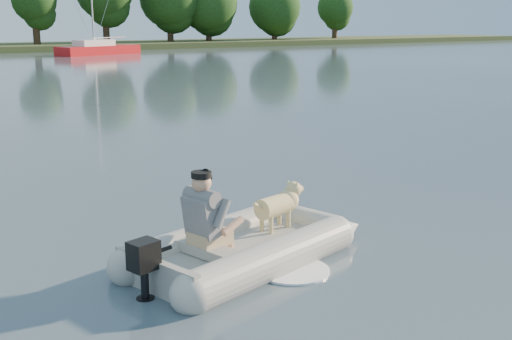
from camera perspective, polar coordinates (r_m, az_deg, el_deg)
water at (r=8.67m, az=3.69°, el=-7.75°), size 160.00×160.00×0.00m
dinghy at (r=8.40m, az=-0.91°, el=-4.06°), size 5.66×4.83×1.40m
man at (r=7.91m, az=-4.70°, el=-3.82°), size 0.88×0.81×1.09m
dog at (r=8.93m, az=1.72°, el=-3.53°), size 1.00×0.58×0.63m
outboard_motor at (r=7.43m, az=-9.90°, el=-8.98°), size 0.48×0.40×0.80m
sailboat at (r=59.48m, az=-13.87°, el=10.38°), size 8.08×4.84×10.65m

